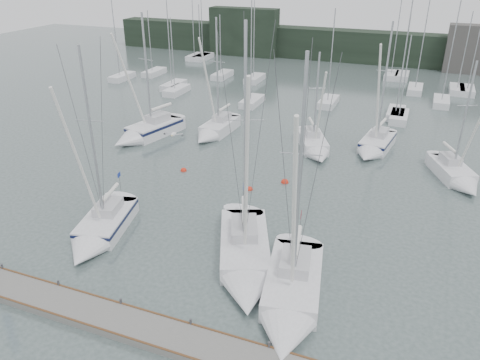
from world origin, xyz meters
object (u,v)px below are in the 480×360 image
(sailboat_mid_d, at_px, (374,147))
(buoy_b, at_px, (285,182))
(sailboat_mid_c, at_px, (315,147))
(sailboat_mid_e, at_px, (458,177))
(sailboat_near_center, at_px, (245,265))
(sailboat_mid_b, at_px, (214,131))
(sailboat_near_left, at_px, (98,232))
(buoy_c, at_px, (184,171))
(buoy_a, at_px, (250,189))
(sailboat_near_right, at_px, (290,303))
(sailboat_mid_a, at_px, (145,132))

(sailboat_mid_d, distance_m, buoy_b, 10.74)
(sailboat_mid_c, distance_m, buoy_b, 7.03)
(sailboat_mid_e, bearing_deg, sailboat_mid_d, 126.42)
(sailboat_near_center, distance_m, sailboat_mid_b, 22.42)
(sailboat_near_left, height_order, buoy_c, sailboat_near_left)
(sailboat_mid_c, height_order, buoy_b, sailboat_mid_c)
(sailboat_near_center, xyz_separation_m, sailboat_mid_e, (11.59, 17.06, -0.00))
(sailboat_mid_d, height_order, buoy_a, sailboat_mid_d)
(buoy_b, bearing_deg, sailboat_mid_d, 57.35)
(sailboat_mid_b, height_order, sailboat_mid_c, sailboat_mid_b)
(sailboat_mid_d, height_order, sailboat_mid_e, sailboat_mid_d)
(sailboat_near_left, xyz_separation_m, sailboat_mid_b, (-0.93, 19.89, 0.01))
(sailboat_near_right, height_order, sailboat_mid_d, sailboat_near_right)
(sailboat_mid_a, height_order, buoy_a, sailboat_mid_a)
(sailboat_near_left, relative_size, sailboat_mid_e, 1.27)
(sailboat_mid_e, bearing_deg, buoy_c, 171.86)
(sailboat_near_left, distance_m, sailboat_mid_a, 18.06)
(buoy_a, bearing_deg, sailboat_near_left, -122.76)
(sailboat_mid_b, bearing_deg, sailboat_near_left, -84.64)
(sailboat_near_left, relative_size, buoy_b, 21.09)
(sailboat_mid_d, bearing_deg, sailboat_mid_c, -149.71)
(sailboat_near_left, distance_m, sailboat_mid_b, 19.92)
(sailboat_mid_b, height_order, buoy_c, sailboat_mid_b)
(sailboat_near_center, xyz_separation_m, sailboat_mid_c, (-0.46, 19.02, 0.01))
(sailboat_mid_d, distance_m, sailboat_mid_e, 8.10)
(sailboat_mid_a, bearing_deg, sailboat_mid_e, 15.81)
(sailboat_near_right, height_order, sailboat_mid_c, sailboat_near_right)
(sailboat_mid_a, distance_m, sailboat_mid_e, 28.51)
(sailboat_near_center, xyz_separation_m, sailboat_near_right, (3.30, -2.23, 0.03))
(sailboat_mid_d, height_order, buoy_c, sailboat_mid_d)
(sailboat_mid_c, distance_m, buoy_c, 12.31)
(sailboat_mid_c, xyz_separation_m, buoy_c, (-9.38, -7.96, -0.51))
(sailboat_near_right, bearing_deg, sailboat_mid_d, 76.92)
(sailboat_near_right, distance_m, buoy_a, 13.84)
(sailboat_mid_e, distance_m, buoy_b, 13.77)
(sailboat_mid_c, height_order, sailboat_mid_d, sailboat_mid_d)
(sailboat_near_left, xyz_separation_m, sailboat_mid_e, (21.53, 17.34, -0.03))
(sailboat_near_right, distance_m, sailboat_mid_a, 27.47)
(sailboat_mid_e, relative_size, buoy_c, 19.43)
(sailboat_near_left, bearing_deg, sailboat_mid_e, 25.50)
(sailboat_near_left, relative_size, sailboat_near_center, 0.88)
(sailboat_near_center, height_order, buoy_a, sailboat_near_center)
(sailboat_near_center, relative_size, sailboat_mid_e, 1.44)
(sailboat_near_right, xyz_separation_m, sailboat_mid_d, (1.25, 23.31, 0.03))
(sailboat_mid_d, distance_m, buoy_c, 17.54)
(sailboat_near_center, height_order, sailboat_mid_c, sailboat_near_center)
(sailboat_mid_e, xyz_separation_m, buoy_b, (-12.82, -5.01, -0.50))
(sailboat_near_center, distance_m, sailboat_mid_e, 20.62)
(sailboat_mid_c, bearing_deg, sailboat_near_right, -104.36)
(sailboat_mid_e, distance_m, buoy_c, 22.25)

